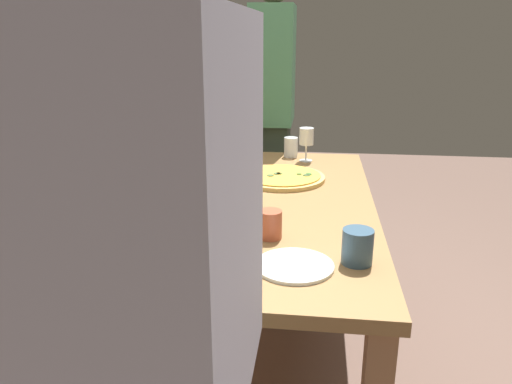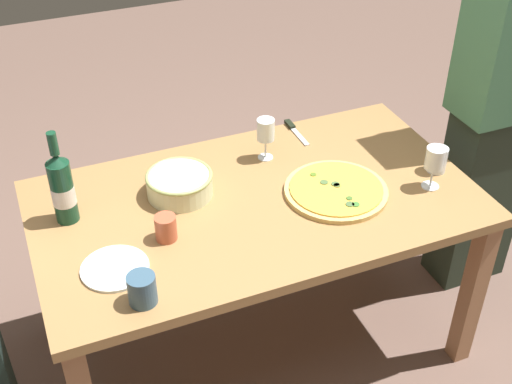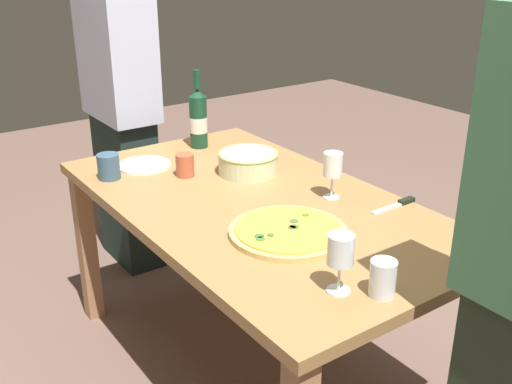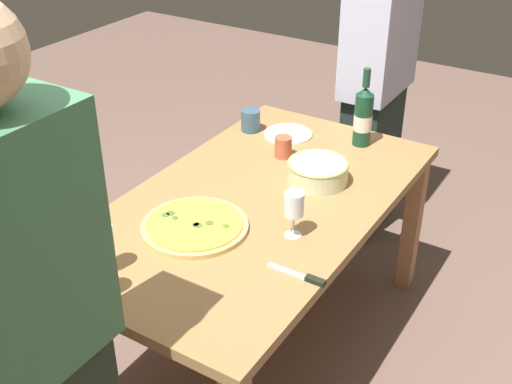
{
  "view_description": "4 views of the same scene",
  "coord_description": "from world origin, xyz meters",
  "px_view_note": "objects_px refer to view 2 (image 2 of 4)",
  "views": [
    {
      "loc": [
        -1.79,
        -0.22,
        1.37
      ],
      "look_at": [
        0.0,
        0.0,
        0.78
      ],
      "focal_mm": 34.66,
      "sensor_mm": 36.0,
      "label": 1
    },
    {
      "loc": [
        -0.75,
        -1.81,
        2.21
      ],
      "look_at": [
        0.0,
        0.0,
        0.78
      ],
      "focal_mm": 47.38,
      "sensor_mm": 36.0,
      "label": 2
    },
    {
      "loc": [
        1.64,
        -1.16,
        1.62
      ],
      "look_at": [
        0.0,
        0.0,
        0.78
      ],
      "focal_mm": 42.43,
      "sensor_mm": 36.0,
      "label": 3
    },
    {
      "loc": [
        1.8,
        1.12,
        2.03
      ],
      "look_at": [
        0.0,
        0.0,
        0.78
      ],
      "focal_mm": 45.64,
      "sensor_mm": 36.0,
      "label": 4
    }
  ],
  "objects_px": {
    "wine_glass_by_bottle": "(266,131)",
    "cup_amber": "(166,228)",
    "pizza": "(336,190)",
    "pizza_knife": "(294,129)",
    "wine_bottle": "(62,188)",
    "person_guest_left": "(501,102)",
    "side_plate": "(115,268)",
    "serving_bowl": "(179,183)",
    "wine_glass_near_pizza": "(435,159)",
    "cup_spare": "(438,160)",
    "cup_ceramic": "(142,289)",
    "dining_table": "(256,219)"
  },
  "relations": [
    {
      "from": "cup_ceramic",
      "to": "pizza_knife",
      "type": "distance_m",
      "value": 1.12
    },
    {
      "from": "serving_bowl",
      "to": "wine_bottle",
      "type": "height_order",
      "value": "wine_bottle"
    },
    {
      "from": "pizza",
      "to": "side_plate",
      "type": "distance_m",
      "value": 0.85
    },
    {
      "from": "cup_ceramic",
      "to": "pizza_knife",
      "type": "bearing_deg",
      "value": 41.05
    },
    {
      "from": "pizza_knife",
      "to": "cup_ceramic",
      "type": "bearing_deg",
      "value": -138.95
    },
    {
      "from": "wine_glass_near_pizza",
      "to": "person_guest_left",
      "type": "height_order",
      "value": "person_guest_left"
    },
    {
      "from": "wine_glass_near_pizza",
      "to": "cup_spare",
      "type": "xyz_separation_m",
      "value": [
        0.08,
        0.08,
        -0.07
      ]
    },
    {
      "from": "wine_bottle",
      "to": "cup_amber",
      "type": "distance_m",
      "value": 0.38
    },
    {
      "from": "side_plate",
      "to": "person_guest_left",
      "type": "height_order",
      "value": "person_guest_left"
    },
    {
      "from": "cup_ceramic",
      "to": "wine_glass_near_pizza",
      "type": "bearing_deg",
      "value": 8.6
    },
    {
      "from": "cup_ceramic",
      "to": "pizza_knife",
      "type": "xyz_separation_m",
      "value": [
        0.84,
        0.73,
        -0.04
      ]
    },
    {
      "from": "cup_ceramic",
      "to": "serving_bowl",
      "type": "bearing_deg",
      "value": 61.2
    },
    {
      "from": "serving_bowl",
      "to": "wine_glass_near_pizza",
      "type": "bearing_deg",
      "value": -19.53
    },
    {
      "from": "wine_glass_by_bottle",
      "to": "cup_ceramic",
      "type": "relative_size",
      "value": 1.72
    },
    {
      "from": "serving_bowl",
      "to": "cup_amber",
      "type": "height_order",
      "value": "cup_amber"
    },
    {
      "from": "serving_bowl",
      "to": "person_guest_left",
      "type": "height_order",
      "value": "person_guest_left"
    },
    {
      "from": "side_plate",
      "to": "wine_glass_by_bottle",
      "type": "bearing_deg",
      "value": 30.72
    },
    {
      "from": "dining_table",
      "to": "wine_glass_near_pizza",
      "type": "distance_m",
      "value": 0.69
    },
    {
      "from": "dining_table",
      "to": "wine_glass_by_bottle",
      "type": "bearing_deg",
      "value": 59.78
    },
    {
      "from": "wine_bottle",
      "to": "side_plate",
      "type": "height_order",
      "value": "wine_bottle"
    },
    {
      "from": "serving_bowl",
      "to": "wine_glass_by_bottle",
      "type": "bearing_deg",
      "value": 15.15
    },
    {
      "from": "pizza",
      "to": "serving_bowl",
      "type": "bearing_deg",
      "value": 158.21
    },
    {
      "from": "wine_glass_near_pizza",
      "to": "cup_amber",
      "type": "distance_m",
      "value": 1.0
    },
    {
      "from": "person_guest_left",
      "to": "cup_spare",
      "type": "bearing_deg",
      "value": 17.33
    },
    {
      "from": "cup_amber",
      "to": "pizza_knife",
      "type": "distance_m",
      "value": 0.84
    },
    {
      "from": "pizza",
      "to": "pizza_knife",
      "type": "distance_m",
      "value": 0.46
    },
    {
      "from": "wine_bottle",
      "to": "pizza",
      "type": "bearing_deg",
      "value": -13.25
    },
    {
      "from": "wine_glass_by_bottle",
      "to": "wine_glass_near_pizza",
      "type": "bearing_deg",
      "value": -40.18
    },
    {
      "from": "cup_spare",
      "to": "cup_ceramic",
      "type": "bearing_deg",
      "value": -168.29
    },
    {
      "from": "dining_table",
      "to": "pizza",
      "type": "relative_size",
      "value": 4.2
    },
    {
      "from": "wine_glass_by_bottle",
      "to": "pizza_knife",
      "type": "height_order",
      "value": "wine_glass_by_bottle"
    },
    {
      "from": "person_guest_left",
      "to": "pizza",
      "type": "bearing_deg",
      "value": 6.17
    },
    {
      "from": "person_guest_left",
      "to": "wine_glass_near_pizza",
      "type": "bearing_deg",
      "value": 22.95
    },
    {
      "from": "cup_spare",
      "to": "side_plate",
      "type": "distance_m",
      "value": 1.27
    },
    {
      "from": "dining_table",
      "to": "wine_bottle",
      "type": "xyz_separation_m",
      "value": [
        -0.65,
        0.14,
        0.23
      ]
    },
    {
      "from": "pizza",
      "to": "wine_glass_near_pizza",
      "type": "xyz_separation_m",
      "value": [
        0.34,
        -0.1,
        0.11
      ]
    },
    {
      "from": "wine_bottle",
      "to": "person_guest_left",
      "type": "xyz_separation_m",
      "value": [
        1.73,
        -0.11,
        0.02
      ]
    },
    {
      "from": "wine_glass_near_pizza",
      "to": "cup_ceramic",
      "type": "bearing_deg",
      "value": -171.4
    },
    {
      "from": "pizza",
      "to": "serving_bowl",
      "type": "relative_size",
      "value": 1.56
    },
    {
      "from": "wine_bottle",
      "to": "cup_ceramic",
      "type": "relative_size",
      "value": 3.5
    },
    {
      "from": "wine_glass_by_bottle",
      "to": "cup_amber",
      "type": "relative_size",
      "value": 1.9
    },
    {
      "from": "side_plate",
      "to": "pizza_knife",
      "type": "xyz_separation_m",
      "value": [
        0.89,
        0.56,
        0.0
      ]
    },
    {
      "from": "pizza_knife",
      "to": "person_guest_left",
      "type": "distance_m",
      "value": 0.84
    },
    {
      "from": "side_plate",
      "to": "pizza_knife",
      "type": "relative_size",
      "value": 1.07
    },
    {
      "from": "serving_bowl",
      "to": "pizza_knife",
      "type": "relative_size",
      "value": 1.19
    },
    {
      "from": "wine_glass_by_bottle",
      "to": "side_plate",
      "type": "xyz_separation_m",
      "value": [
        -0.7,
        -0.41,
        -0.12
      ]
    },
    {
      "from": "side_plate",
      "to": "pizza_knife",
      "type": "distance_m",
      "value": 1.05
    },
    {
      "from": "wine_bottle",
      "to": "cup_spare",
      "type": "distance_m",
      "value": 1.38
    },
    {
      "from": "cup_amber",
      "to": "pizza",
      "type": "bearing_deg",
      "value": 1.11
    },
    {
      "from": "wine_glass_by_bottle",
      "to": "cup_spare",
      "type": "height_order",
      "value": "wine_glass_by_bottle"
    }
  ]
}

